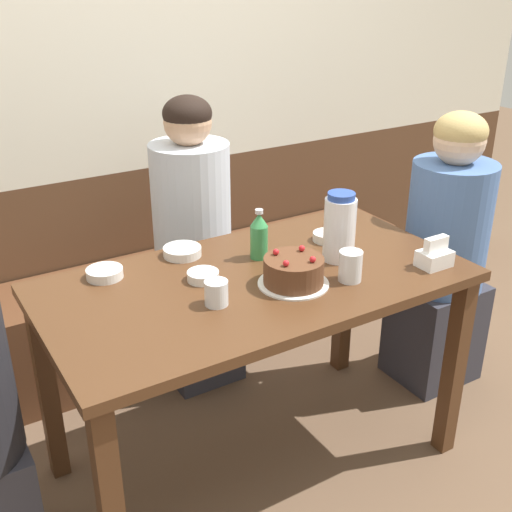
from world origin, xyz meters
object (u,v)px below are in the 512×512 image
(bowl_sauce_shallow, at_px, (327,237))
(person_teal_shirt, at_px, (193,253))
(bench_seat, at_px, (162,311))
(birthday_cake, at_px, (294,272))
(glass_water_tall, at_px, (216,293))
(glass_tumbler_short, at_px, (350,266))
(bowl_side_dish, at_px, (203,276))
(bowl_rice_small, at_px, (105,273))
(water_pitcher, at_px, (340,227))
(person_pale_blue_shirt, at_px, (444,258))
(soju_bottle, at_px, (259,235))
(bowl_soup_white, at_px, (182,251))
(napkin_holder, at_px, (435,256))

(bowl_sauce_shallow, distance_m, person_teal_shirt, 0.62)
(bench_seat, xyz_separation_m, birthday_cake, (0.08, -0.93, 0.57))
(glass_water_tall, height_order, person_teal_shirt, person_teal_shirt)
(glass_water_tall, xyz_separation_m, person_teal_shirt, (0.27, 0.72, -0.21))
(bench_seat, distance_m, glass_tumbler_short, 1.18)
(bowl_side_dish, bearing_deg, bowl_rice_small, 145.32)
(water_pitcher, relative_size, bowl_sauce_shallow, 2.38)
(water_pitcher, bearing_deg, glass_tumbler_short, -114.81)
(bowl_sauce_shallow, height_order, person_teal_shirt, person_teal_shirt)
(bowl_side_dish, height_order, person_pale_blue_shirt, person_pale_blue_shirt)
(bowl_rice_small, bearing_deg, person_pale_blue_shirt, -8.00)
(birthday_cake, distance_m, soju_bottle, 0.23)
(bench_seat, distance_m, birthday_cake, 1.10)
(glass_tumbler_short, xyz_separation_m, person_teal_shirt, (-0.17, 0.80, -0.22))
(birthday_cake, bearing_deg, person_pale_blue_shirt, 10.71)
(bench_seat, relative_size, soju_bottle, 13.90)
(birthday_cake, height_order, soju_bottle, soju_bottle)
(water_pitcher, relative_size, bowl_soup_white, 1.81)
(birthday_cake, xyz_separation_m, soju_bottle, (0.01, 0.23, 0.04))
(glass_tumbler_short, xyz_separation_m, person_pale_blue_shirt, (0.70, 0.24, -0.24))
(birthday_cake, xyz_separation_m, glass_tumbler_short, (0.17, -0.07, 0.01))
(bench_seat, xyz_separation_m, bowl_soup_white, (-0.13, -0.55, 0.54))
(soju_bottle, distance_m, glass_water_tall, 0.36)
(glass_water_tall, distance_m, glass_tumbler_short, 0.45)
(water_pitcher, relative_size, glass_water_tall, 3.11)
(water_pitcher, height_order, bowl_sauce_shallow, water_pitcher)
(soju_bottle, bearing_deg, person_teal_shirt, 91.48)
(glass_tumbler_short, bearing_deg, water_pitcher, 65.19)
(birthday_cake, relative_size, bowl_sauce_shallow, 2.26)
(bowl_sauce_shallow, bearing_deg, napkin_holder, -63.74)
(bench_seat, relative_size, bowl_side_dish, 23.95)
(bench_seat, xyz_separation_m, glass_tumbler_short, (0.25, -1.00, 0.58))
(bowl_side_dish, bearing_deg, glass_water_tall, -103.34)
(person_teal_shirt, bearing_deg, water_pitcher, 20.19)
(soju_bottle, height_order, bowl_sauce_shallow, soju_bottle)
(bowl_rice_small, bearing_deg, bowl_soup_white, 4.72)
(birthday_cake, distance_m, bowl_side_dish, 0.29)
(water_pitcher, distance_m, bowl_sauce_shallow, 0.19)
(napkin_holder, bearing_deg, glass_tumbler_short, 168.21)
(bowl_rice_small, bearing_deg, soju_bottle, -14.24)
(bowl_rice_small, height_order, person_pale_blue_shirt, person_pale_blue_shirt)
(bench_seat, height_order, person_teal_shirt, person_teal_shirt)
(glass_tumbler_short, bearing_deg, glass_water_tall, 169.44)
(napkin_holder, relative_size, bowl_rice_small, 0.93)
(water_pitcher, bearing_deg, soju_bottle, 146.29)
(birthday_cake, bearing_deg, bowl_soup_white, 118.39)
(soju_bottle, height_order, person_teal_shirt, person_teal_shirt)
(soju_bottle, bearing_deg, napkin_holder, -37.93)
(bench_seat, height_order, glass_water_tall, glass_water_tall)
(birthday_cake, bearing_deg, bench_seat, 94.67)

